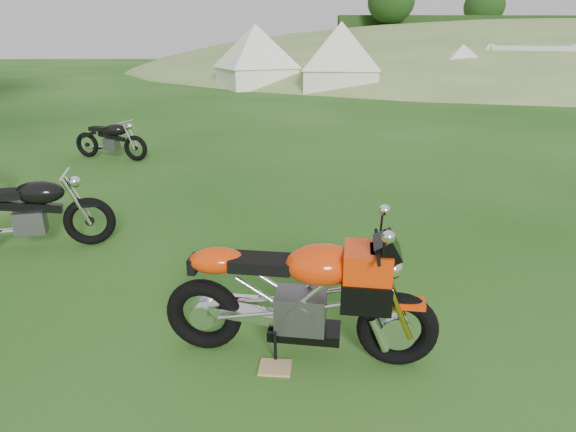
{
  "coord_description": "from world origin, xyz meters",
  "views": [
    {
      "loc": [
        -0.09,
        -4.55,
        2.41
      ],
      "look_at": [
        0.1,
        0.4,
        0.58
      ],
      "focal_mm": 30.0,
      "sensor_mm": 36.0,
      "label": 1
    }
  ],
  "objects_px": {
    "tent_right": "(461,66)",
    "caravan": "(527,67)",
    "vintage_moto_d": "(110,139)",
    "tent_mid": "(340,60)",
    "plywood_board": "(275,367)",
    "tent_left": "(256,58)",
    "vintage_moto_a": "(26,211)",
    "sport_motorcycle": "(298,287)"
  },
  "relations": [
    {
      "from": "tent_right",
      "to": "caravan",
      "type": "distance_m",
      "value": 3.58
    },
    {
      "from": "vintage_moto_d",
      "to": "tent_mid",
      "type": "height_order",
      "value": "tent_mid"
    },
    {
      "from": "plywood_board",
      "to": "tent_left",
      "type": "bearing_deg",
      "value": 91.68
    },
    {
      "from": "vintage_moto_d",
      "to": "caravan",
      "type": "bearing_deg",
      "value": 60.68
    },
    {
      "from": "vintage_moto_d",
      "to": "tent_right",
      "type": "height_order",
      "value": "tent_right"
    },
    {
      "from": "vintage_moto_a",
      "to": "tent_mid",
      "type": "xyz_separation_m",
      "value": [
        6.32,
        18.52,
        0.97
      ]
    },
    {
      "from": "vintage_moto_d",
      "to": "tent_left",
      "type": "xyz_separation_m",
      "value": [
        2.7,
        15.69,
        1.02
      ]
    },
    {
      "from": "plywood_board",
      "to": "vintage_moto_a",
      "type": "xyz_separation_m",
      "value": [
        -2.9,
        2.36,
        0.49
      ]
    },
    {
      "from": "plywood_board",
      "to": "tent_mid",
      "type": "bearing_deg",
      "value": 80.7
    },
    {
      "from": "sport_motorcycle",
      "to": "tent_mid",
      "type": "relative_size",
      "value": 0.6
    },
    {
      "from": "tent_left",
      "to": "caravan",
      "type": "xyz_separation_m",
      "value": [
        13.59,
        -1.22,
        -0.39
      ]
    },
    {
      "from": "tent_mid",
      "to": "vintage_moto_a",
      "type": "bearing_deg",
      "value": -102.54
    },
    {
      "from": "vintage_moto_d",
      "to": "caravan",
      "type": "xyz_separation_m",
      "value": [
        16.29,
        14.47,
        0.63
      ]
    },
    {
      "from": "vintage_moto_a",
      "to": "tent_mid",
      "type": "distance_m",
      "value": 19.6
    },
    {
      "from": "caravan",
      "to": "vintage_moto_d",
      "type": "bearing_deg",
      "value": -118.07
    },
    {
      "from": "plywood_board",
      "to": "tent_right",
      "type": "height_order",
      "value": "tent_right"
    },
    {
      "from": "caravan",
      "to": "sport_motorcycle",
      "type": "bearing_deg",
      "value": -100.46
    },
    {
      "from": "caravan",
      "to": "tent_left",
      "type": "bearing_deg",
      "value": -164.8
    },
    {
      "from": "vintage_moto_a",
      "to": "plywood_board",
      "type": "bearing_deg",
      "value": -50.6
    },
    {
      "from": "vintage_moto_d",
      "to": "caravan",
      "type": "relative_size",
      "value": 0.37
    },
    {
      "from": "vintage_moto_a",
      "to": "caravan",
      "type": "height_order",
      "value": "caravan"
    },
    {
      "from": "sport_motorcycle",
      "to": "tent_right",
      "type": "relative_size",
      "value": 0.76
    },
    {
      "from": "vintage_moto_a",
      "to": "caravan",
      "type": "bearing_deg",
      "value": 39.0
    },
    {
      "from": "sport_motorcycle",
      "to": "tent_mid",
      "type": "height_order",
      "value": "tent_mid"
    },
    {
      "from": "tent_left",
      "to": "tent_mid",
      "type": "bearing_deg",
      "value": -47.13
    },
    {
      "from": "vintage_moto_d",
      "to": "caravan",
      "type": "distance_m",
      "value": 21.8
    },
    {
      "from": "plywood_board",
      "to": "tent_right",
      "type": "distance_m",
      "value": 23.09
    },
    {
      "from": "sport_motorcycle",
      "to": "vintage_moto_d",
      "type": "relative_size",
      "value": 1.23
    },
    {
      "from": "plywood_board",
      "to": "vintage_moto_a",
      "type": "distance_m",
      "value": 3.77
    },
    {
      "from": "tent_right",
      "to": "plywood_board",
      "type": "bearing_deg",
      "value": -106.61
    },
    {
      "from": "vintage_moto_a",
      "to": "tent_mid",
      "type": "bearing_deg",
      "value": 59.65
    },
    {
      "from": "vintage_moto_d",
      "to": "tent_right",
      "type": "distance_m",
      "value": 18.94
    },
    {
      "from": "vintage_moto_a",
      "to": "caravan",
      "type": "relative_size",
      "value": 0.42
    },
    {
      "from": "sport_motorcycle",
      "to": "tent_mid",
      "type": "xyz_separation_m",
      "value": [
        3.23,
        20.71,
        0.86
      ]
    },
    {
      "from": "caravan",
      "to": "plywood_board",
      "type": "bearing_deg",
      "value": -100.62
    },
    {
      "from": "tent_left",
      "to": "tent_right",
      "type": "xyz_separation_m",
      "value": [
        10.04,
        -1.7,
        -0.29
      ]
    },
    {
      "from": "tent_left",
      "to": "tent_right",
      "type": "bearing_deg",
      "value": -31.95
    },
    {
      "from": "vintage_moto_a",
      "to": "tent_left",
      "type": "bearing_deg",
      "value": 72.25
    },
    {
      "from": "tent_left",
      "to": "caravan",
      "type": "distance_m",
      "value": 13.65
    },
    {
      "from": "plywood_board",
      "to": "tent_right",
      "type": "bearing_deg",
      "value": 66.01
    },
    {
      "from": "tent_left",
      "to": "caravan",
      "type": "bearing_deg",
      "value": -27.44
    },
    {
      "from": "sport_motorcycle",
      "to": "vintage_moto_d",
      "type": "distance_m",
      "value": 7.77
    }
  ]
}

